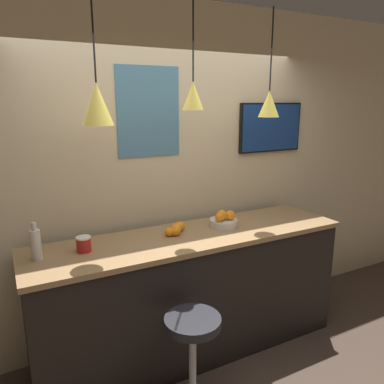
{
  "coord_description": "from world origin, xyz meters",
  "views": [
    {
      "loc": [
        -1.31,
        -1.85,
        2.09
      ],
      "look_at": [
        0.0,
        0.66,
        1.4
      ],
      "focal_mm": 35.0,
      "sensor_mm": 36.0,
      "label": 1
    }
  ],
  "objects_px": {
    "juice_bottle": "(36,244)",
    "mounted_tv": "(271,127)",
    "fruit_bowl": "(224,220)",
    "bar_stool": "(193,347)",
    "spread_jar": "(84,244)"
  },
  "relations": [
    {
      "from": "bar_stool",
      "to": "juice_bottle",
      "type": "xyz_separation_m",
      "value": [
        -0.86,
        0.62,
        0.68
      ]
    },
    {
      "from": "bar_stool",
      "to": "spread_jar",
      "type": "xyz_separation_m",
      "value": [
        -0.55,
        0.62,
        0.62
      ]
    },
    {
      "from": "fruit_bowl",
      "to": "juice_bottle",
      "type": "height_order",
      "value": "juice_bottle"
    },
    {
      "from": "bar_stool",
      "to": "fruit_bowl",
      "type": "distance_m",
      "value": 1.07
    },
    {
      "from": "bar_stool",
      "to": "mounted_tv",
      "type": "bearing_deg",
      "value": 35.28
    },
    {
      "from": "juice_bottle",
      "to": "mounted_tv",
      "type": "relative_size",
      "value": 0.37
    },
    {
      "from": "juice_bottle",
      "to": "spread_jar",
      "type": "relative_size",
      "value": 2.4
    },
    {
      "from": "bar_stool",
      "to": "juice_bottle",
      "type": "relative_size",
      "value": 2.67
    },
    {
      "from": "fruit_bowl",
      "to": "mounted_tv",
      "type": "distance_m",
      "value": 1.1
    },
    {
      "from": "fruit_bowl",
      "to": "spread_jar",
      "type": "distance_m",
      "value": 1.16
    },
    {
      "from": "juice_bottle",
      "to": "fruit_bowl",
      "type": "bearing_deg",
      "value": -0.3
    },
    {
      "from": "bar_stool",
      "to": "juice_bottle",
      "type": "distance_m",
      "value": 1.26
    },
    {
      "from": "fruit_bowl",
      "to": "juice_bottle",
      "type": "xyz_separation_m",
      "value": [
        -1.47,
        0.01,
        0.05
      ]
    },
    {
      "from": "spread_jar",
      "to": "mounted_tv",
      "type": "height_order",
      "value": "mounted_tv"
    },
    {
      "from": "fruit_bowl",
      "to": "mounted_tv",
      "type": "xyz_separation_m",
      "value": [
        0.74,
        0.35,
        0.73
      ]
    }
  ]
}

